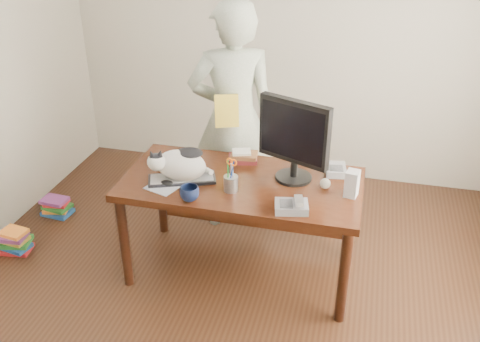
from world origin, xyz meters
name	(u,v)px	position (x,y,z in m)	size (l,w,h in m)	color
room	(214,135)	(0.00, 0.00, 1.35)	(4.50, 4.50, 4.50)	black
desk	(244,194)	(0.00, 0.68, 0.60)	(1.60, 0.80, 0.75)	black
keyboard	(182,179)	(-0.39, 0.50, 0.76)	(0.48, 0.32, 0.03)	black
cat	(179,164)	(-0.40, 0.50, 0.88)	(0.42, 0.32, 0.25)	white
monitor	(294,136)	(0.32, 0.70, 1.07)	(0.49, 0.32, 0.57)	black
pen_cup	(231,182)	(-0.04, 0.46, 0.82)	(0.12, 0.12, 0.24)	#9C9DA2
mousepad	(163,187)	(-0.48, 0.39, 0.75)	(0.24, 0.23, 0.00)	#B4B8C1
mouse	(167,183)	(-0.46, 0.41, 0.77)	(0.10, 0.08, 0.04)	black
coffee_mug	(189,193)	(-0.26, 0.28, 0.80)	(0.12, 0.12, 0.10)	black
phone	(292,206)	(0.39, 0.32, 0.78)	(0.23, 0.20, 0.09)	slate
speaker	(352,184)	(0.72, 0.58, 0.84)	(0.09, 0.10, 0.18)	#A8A8AA
baseball	(325,184)	(0.55, 0.63, 0.79)	(0.07, 0.07, 0.07)	white
book_stack	(243,156)	(-0.06, 0.89, 0.78)	(0.23, 0.19, 0.08)	#54161A
calculator	(336,170)	(0.60, 0.86, 0.78)	(0.16, 0.20, 0.05)	slate
person	(233,119)	(-0.23, 1.23, 0.92)	(0.67, 0.44, 1.83)	beige
held_book	(227,111)	(-0.23, 1.06, 1.05)	(0.20, 0.16, 0.24)	gold
book_pile_a	(14,241)	(-1.75, 0.40, 0.09)	(0.27, 0.22, 0.18)	red
book_pile_b	(57,207)	(-1.72, 0.95, 0.07)	(0.26, 0.20, 0.15)	#194B98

